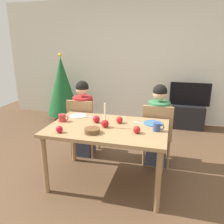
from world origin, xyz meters
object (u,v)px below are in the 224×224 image
at_px(christmas_tree, 62,86).
at_px(plate_right, 153,123).
at_px(chair_left, 83,124).
at_px(bowl_walnuts, 92,131).
at_px(apple_far_edge, 137,130).
at_px(person_right_child, 158,127).
at_px(mug_right, 157,127).
at_px(apple_near_candle, 59,129).
at_px(chair_right, 157,131).
at_px(candle_centerpiece, 105,122).
at_px(plate_left, 78,116).
at_px(mug_left, 62,118).
at_px(tv, 190,94).
at_px(person_left_child, 83,120).
at_px(dining_table, 108,133).
at_px(apple_by_left_plate, 96,119).
at_px(tv_stand, 188,116).
at_px(apple_by_right_mug, 119,120).

height_order(christmas_tree, plate_right, christmas_tree).
distance_m(chair_left, plate_right, 1.17).
relative_size(bowl_walnuts, apple_far_edge, 2.14).
bearing_deg(person_right_child, mug_right, -88.07).
xyz_separation_m(mug_right, apple_near_candle, (-1.04, -0.33, -0.01)).
relative_size(chair_right, candle_centerpiece, 3.07).
height_order(christmas_tree, plate_left, christmas_tree).
bearing_deg(mug_left, chair_right, 26.75).
height_order(tv, mug_right, tv).
xyz_separation_m(person_right_child, tv, (0.51, 1.66, 0.14)).
bearing_deg(person_left_child, christmas_tree, 126.56).
height_order(person_left_child, mug_right, person_left_child).
bearing_deg(christmas_tree, dining_table, -51.77).
bearing_deg(apple_by_left_plate, chair_left, 128.00).
height_order(tv_stand, candle_centerpiece, candle_centerpiece).
bearing_deg(tv_stand, tv, 90.00).
distance_m(dining_table, tv, 2.54).
height_order(person_right_child, plate_right, person_right_child).
relative_size(person_right_child, plate_left, 5.35).
bearing_deg(chair_right, person_right_child, 90.00).
distance_m(chair_left, mug_right, 1.33).
relative_size(candle_centerpiece, apple_by_right_mug, 3.49).
bearing_deg(tv_stand, apple_by_left_plate, -119.33).
height_order(dining_table, tv, tv).
bearing_deg(plate_left, candle_centerpiece, -32.82).
distance_m(person_left_child, tv_stand, 2.35).
bearing_deg(tv, plate_left, -127.48).
relative_size(chair_left, chair_right, 1.00).
bearing_deg(chair_left, plate_right, -19.07).
distance_m(tv, candle_centerpiece, 2.58).
relative_size(dining_table, candle_centerpiece, 4.78).
distance_m(apple_near_candle, apple_by_left_plate, 0.51).
bearing_deg(mug_left, person_left_child, 87.36).
distance_m(chair_left, candle_centerpiece, 0.90).
bearing_deg(tv, mug_left, -126.20).
distance_m(plate_left, apple_by_left_plate, 0.37).
distance_m(chair_right, apple_far_edge, 0.80).
height_order(person_left_child, tv, person_left_child).
height_order(dining_table, apple_far_edge, apple_far_edge).
height_order(bowl_walnuts, apple_by_right_mug, apple_by_right_mug).
distance_m(person_right_child, mug_right, 0.67).
bearing_deg(person_left_child, apple_far_edge, -38.92).
relative_size(plate_left, bowl_walnuts, 1.27).
xyz_separation_m(dining_table, apple_near_candle, (-0.46, -0.32, 0.12)).
bearing_deg(tv, apple_far_edge, -106.11).
height_order(person_left_child, plate_right, person_left_child).
bearing_deg(bowl_walnuts, plate_left, 127.08).
bearing_deg(apple_by_left_plate, apple_near_candle, -124.27).
relative_size(chair_left, mug_left, 6.81).
distance_m(chair_right, bowl_walnuts, 1.11).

